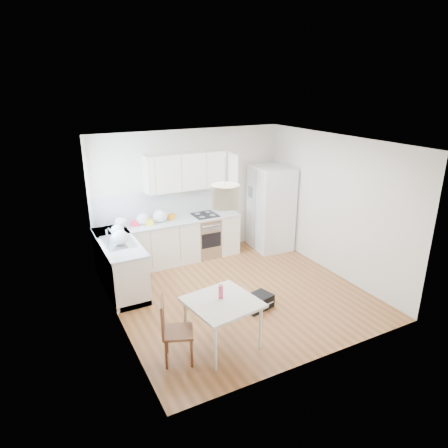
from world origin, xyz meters
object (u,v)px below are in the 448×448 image
gym_bag (258,302)px  dining_chair (178,330)px  dining_table (222,306)px  refrigerator (271,208)px

gym_bag → dining_chair: bearing=-173.1°
dining_table → refrigerator: bearing=38.0°
dining_table → gym_bag: (0.98, 0.61, -0.53)m
dining_table → dining_chair: (-0.68, -0.02, -0.18)m
refrigerator → dining_chair: (-3.33, -2.79, -0.47)m
dining_table → gym_bag: 1.27m
refrigerator → gym_bag: refrigerator is taller
dining_chair → refrigerator: bearing=60.8°
refrigerator → gym_bag: size_ratio=3.80×
dining_chair → dining_table: bearing=22.8°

